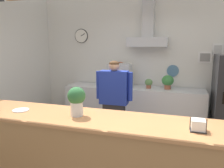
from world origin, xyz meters
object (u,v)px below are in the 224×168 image
object	(u,v)px
condiment_plate	(21,110)
espresso_machine	(120,75)
potted_oregano	(168,81)
napkin_holder	(198,126)
potted_thyme	(149,83)
shop_worker	(114,105)
basil_vase	(77,100)

from	to	relation	value
condiment_plate	espresso_machine	bearing A→B (deg)	77.85
potted_oregano	napkin_holder	bearing A→B (deg)	-80.76
espresso_machine	potted_oregano	world-z (taller)	espresso_machine
potted_thyme	shop_worker	bearing A→B (deg)	-110.77
condiment_plate	potted_thyme	bearing A→B (deg)	64.83
shop_worker	espresso_machine	world-z (taller)	shop_worker
condiment_plate	napkin_holder	bearing A→B (deg)	-0.85
potted_thyme	espresso_machine	bearing A→B (deg)	-179.38
shop_worker	napkin_holder	world-z (taller)	shop_worker
espresso_machine	potted_thyme	distance (m)	0.64
shop_worker	basil_vase	size ratio (longest dim) A/B	4.95
potted_thyme	basil_vase	bearing A→B (deg)	-100.27
potted_oregano	espresso_machine	bearing A→B (deg)	-177.54
potted_oregano	napkin_holder	distance (m)	2.54
espresso_machine	shop_worker	bearing A→B (deg)	-79.24
shop_worker	potted_oregano	world-z (taller)	shop_worker
shop_worker	basil_vase	bearing A→B (deg)	87.83
condiment_plate	napkin_holder	xyz separation A→B (m)	(1.94, -0.03, 0.04)
espresso_machine	potted_oregano	size ratio (longest dim) A/B	1.75
potted_thyme	potted_oregano	bearing A→B (deg)	5.47
espresso_machine	basil_vase	bearing A→B (deg)	-85.55
napkin_holder	condiment_plate	bearing A→B (deg)	179.15
potted_thyme	condiment_plate	size ratio (longest dim) A/B	1.06
espresso_machine	napkin_holder	distance (m)	2.84
shop_worker	potted_thyme	bearing A→B (deg)	-112.05
espresso_machine	potted_oregano	distance (m)	1.01
shop_worker	espresso_machine	size ratio (longest dim) A/B	3.14
espresso_machine	potted_thyme	xyz separation A→B (m)	(0.62, 0.01, -0.13)
potted_oregano	basil_vase	bearing A→B (deg)	-108.45
shop_worker	potted_thyme	distance (m)	1.19
shop_worker	condiment_plate	size ratio (longest dim) A/B	8.41
basil_vase	potted_oregano	bearing A→B (deg)	71.55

